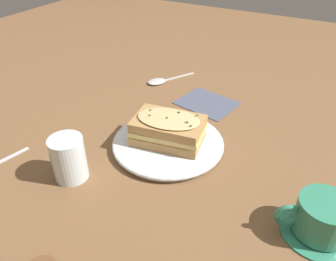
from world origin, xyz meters
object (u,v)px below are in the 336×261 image
at_px(dinner_plate, 168,143).
at_px(sandwich, 168,129).
at_px(teacup_with_saucer, 321,219).
at_px(napkin, 207,103).
at_px(water_glass, 69,158).
at_px(spoon, 159,81).

relative_size(dinner_plate, sandwich, 1.50).
relative_size(sandwich, teacup_with_saucer, 1.24).
relative_size(teacup_with_saucer, napkin, 0.90).
distance_m(sandwich, napkin, 0.23).
distance_m(teacup_with_saucer, napkin, 0.45).
bearing_deg(teacup_with_saucer, water_glass, -15.07).
height_order(teacup_with_saucer, water_glass, water_glass).
bearing_deg(spoon, water_glass, 127.56).
distance_m(teacup_with_saucer, spoon, 0.63).
bearing_deg(spoon, napkin, -165.57).
xyz_separation_m(sandwich, water_glass, (-0.12, -0.18, -0.00)).
bearing_deg(sandwich, spoon, 123.54).
height_order(dinner_plate, sandwich, sandwich).
bearing_deg(sandwich, teacup_with_saucer, -14.93).
bearing_deg(spoon, teacup_with_saucer, 174.78).
height_order(spoon, napkin, spoon).
xyz_separation_m(teacup_with_saucer, napkin, (-0.33, 0.31, -0.03)).
distance_m(dinner_plate, napkin, 0.22).
height_order(sandwich, water_glass, water_glass).
relative_size(dinner_plate, napkin, 1.67).
distance_m(water_glass, spoon, 0.46).
xyz_separation_m(teacup_with_saucer, water_glass, (-0.45, -0.09, 0.01)).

